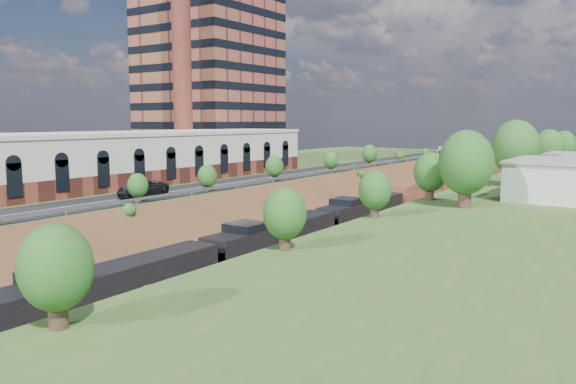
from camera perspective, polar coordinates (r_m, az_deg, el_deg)
name	(u,v)px	position (r m, az deg, el deg)	size (l,w,h in m)	color
platform_left	(213,183)	(100.18, -7.62, 0.89)	(44.00, 180.00, 5.00)	#345B25
embankment_left	(320,208)	(87.71, 3.30, -1.60)	(7.07, 180.00, 7.07)	brown
embankment_right	(461,222)	(79.09, 17.21, -2.89)	(7.07, 180.00, 7.07)	brown
rail_left_track	(369,212)	(83.83, 8.26, -2.01)	(1.58, 180.00, 0.18)	gray
rail_right_track	(403,215)	(81.77, 11.56, -2.32)	(1.58, 180.00, 0.18)	gray
road	(296,174)	(89.41, 0.83, 1.84)	(8.00, 180.00, 0.10)	black
guardrail	(318,172)	(87.06, 3.03, 2.02)	(0.10, 171.00, 0.70)	#99999E
commercial_building	(134,157)	(80.62, -15.34, 3.46)	(14.30, 62.30, 7.00)	brown
highrise_tower	(209,22)	(117.47, -8.08, 16.69)	(22.00, 22.00, 53.90)	brown
smokestack	(182,52)	(99.34, -10.75, 13.79)	(3.20, 3.20, 40.00)	brown
overpass	(494,157)	(140.96, 20.16, 3.32)	(24.50, 8.30, 7.40)	gray
white_building_near	(557,181)	(67.80, 25.66, 1.05)	(9.00, 12.00, 4.00)	silver
tree_right_large	(466,163)	(57.20, 17.63, 2.81)	(5.25, 5.25, 7.61)	#473323
tree_left_crest	(104,188)	(56.87, -18.19, 0.39)	(2.45, 2.45, 3.55)	#473323
freight_train	(430,190)	(91.83, 14.23, 0.20)	(3.01, 137.26, 4.55)	black
suv	(143,189)	(63.90, -14.54, 0.32)	(3.06, 6.63, 1.84)	black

